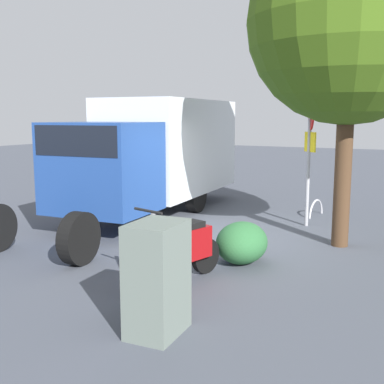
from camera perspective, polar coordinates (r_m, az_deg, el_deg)
ground_plane at (r=9.82m, az=4.84°, el=-5.59°), size 60.00×60.00×0.00m
box_truck_near at (r=12.22m, az=-4.64°, el=4.93°), size 8.11×2.75×2.90m
motorcycle at (r=7.17m, az=-1.52°, el=-6.76°), size 1.77×0.73×1.20m
stop_sign at (r=10.99m, az=13.88°, el=6.03°), size 0.71×0.33×2.93m
street_tree at (r=9.55m, az=18.38°, el=18.75°), size 3.75×3.75×6.05m
utility_cabinet at (r=5.51m, az=-4.18°, el=-10.26°), size 0.76×0.58×1.30m
bike_rack_hoop at (r=12.41m, az=14.55°, el=-2.78°), size 0.85×0.16×0.85m
shrub_near_sign at (r=8.17m, az=5.95°, el=-6.04°), size 1.04×0.85×0.71m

